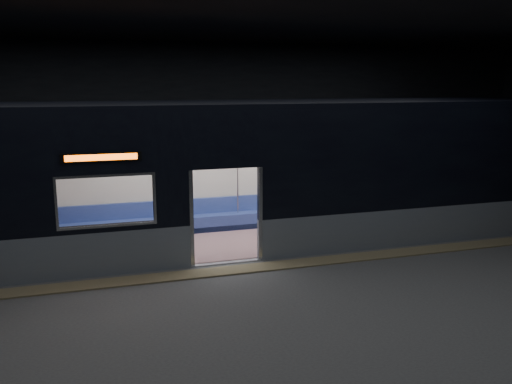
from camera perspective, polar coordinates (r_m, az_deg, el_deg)
name	(u,v)px	position (r m, az deg, el deg)	size (l,w,h in m)	color
station_floor	(240,280)	(10.71, -1.70, -9.28)	(24.00, 14.00, 0.01)	#47494C
station_envelope	(239,89)	(10.01, -1.83, 10.75)	(24.00, 14.00, 5.00)	black
tactile_strip	(233,270)	(11.20, -2.46, -8.23)	(22.80, 0.50, 0.03)	#8C7F59
metro_car	(210,167)	(12.63, -4.84, 2.59)	(18.00, 3.04, 3.35)	gray
passenger	(356,194)	(15.23, 10.49, -0.16)	(0.39, 0.64, 1.29)	black
handbag	(359,199)	(15.07, 10.74, -0.71)	(0.25, 0.21, 0.13)	black
transit_map	(373,166)	(15.70, 12.25, 2.66)	(0.92, 0.03, 0.60)	white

